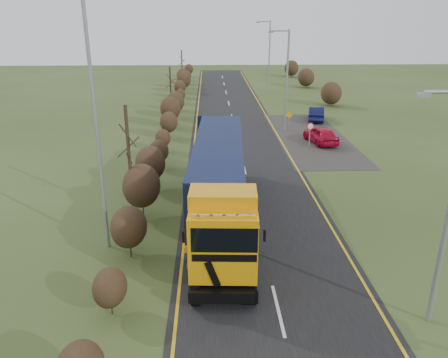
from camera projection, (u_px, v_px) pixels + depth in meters
name	position (u px, v px, depth m)	size (l,w,h in m)	color
ground	(265.00, 254.00, 19.70)	(160.00, 160.00, 0.00)	#31401B
road	(246.00, 177.00, 29.05)	(8.00, 120.00, 0.02)	black
layby	(310.00, 137.00, 38.62)	(6.00, 18.00, 0.02)	#2D2A28
lane_markings	(247.00, 178.00, 28.76)	(7.52, 116.00, 0.01)	gold
hedgerow	(151.00, 165.00, 26.32)	(2.24, 102.04, 6.05)	black
lorry	(219.00, 180.00, 21.86)	(3.10, 15.03, 4.16)	black
car_red_hatchback	(321.00, 135.00, 36.56)	(1.69, 4.19, 1.43)	#AF0826
car_blue_sedan	(316.00, 114.00, 44.49)	(1.49, 4.27, 1.41)	#0A0E39
streetlight_near	(448.00, 204.00, 13.85)	(1.75, 0.18, 8.19)	gray
streetlight_mid	(286.00, 77.00, 39.06)	(1.92, 0.18, 9.01)	gray
streetlight_far	(268.00, 54.00, 58.75)	(2.01, 0.19, 9.48)	gray
left_pole	(96.00, 129.00, 18.39)	(0.16, 0.16, 11.25)	gray
speed_sign	(310.00, 131.00, 34.75)	(0.59, 0.10, 2.15)	gray
warning_board	(289.00, 119.00, 41.00)	(0.63, 0.11, 1.65)	gray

